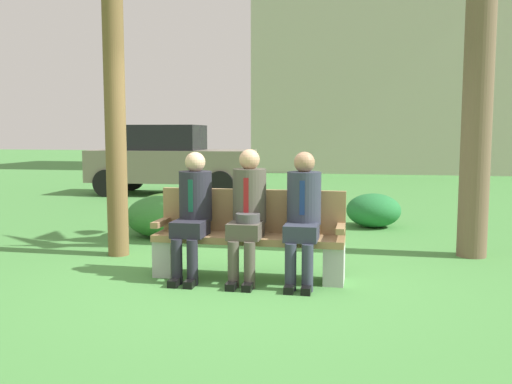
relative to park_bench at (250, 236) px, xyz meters
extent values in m
plane|color=#45843D|center=(-0.04, -0.19, -0.42)|extent=(80.00, 80.00, 0.00)
cube|color=#99754C|center=(0.00, -0.06, -0.01)|extent=(1.95, 0.44, 0.07)
cube|color=#99754C|center=(0.00, 0.13, 0.25)|extent=(1.95, 0.06, 0.45)
cube|color=#99754C|center=(-0.93, -0.06, 0.13)|extent=(0.08, 0.44, 0.06)
cube|color=#99754C|center=(0.93, -0.06, 0.13)|extent=(0.08, 0.44, 0.06)
cube|color=#B3B3B3|center=(-0.87, -0.06, -0.23)|extent=(0.20, 0.37, 0.38)
cube|color=#B3B3B3|center=(0.87, -0.06, -0.23)|extent=(0.20, 0.37, 0.38)
cube|color=#23232D|center=(-0.57, -0.23, 0.11)|extent=(0.32, 0.38, 0.16)
cylinder|color=#23232D|center=(-0.65, -0.42, -0.20)|extent=(0.11, 0.11, 0.45)
cylinder|color=#23232D|center=(-0.49, -0.42, -0.20)|extent=(0.11, 0.11, 0.45)
cube|color=black|center=(-0.65, -0.48, -0.39)|extent=(0.09, 0.22, 0.07)
cube|color=black|center=(-0.49, -0.48, -0.39)|extent=(0.09, 0.22, 0.07)
cylinder|color=#23232D|center=(-0.57, -0.04, 0.41)|extent=(0.34, 0.34, 0.51)
cube|color=#144C3D|center=(-0.57, -0.20, 0.43)|extent=(0.05, 0.01, 0.33)
sphere|color=tan|center=(-0.57, -0.04, 0.76)|extent=(0.21, 0.21, 0.21)
cube|color=#4C473D|center=(0.01, -0.23, 0.11)|extent=(0.32, 0.38, 0.16)
cylinder|color=#4C473D|center=(-0.07, -0.42, -0.20)|extent=(0.11, 0.11, 0.45)
cylinder|color=#4C473D|center=(0.09, -0.42, -0.20)|extent=(0.11, 0.11, 0.45)
cube|color=black|center=(-0.07, -0.48, -0.39)|extent=(0.09, 0.22, 0.07)
cube|color=black|center=(0.09, -0.48, -0.39)|extent=(0.09, 0.22, 0.07)
cylinder|color=#4C473D|center=(0.01, -0.04, 0.43)|extent=(0.34, 0.34, 0.55)
cube|color=maroon|center=(0.01, -0.20, 0.45)|extent=(0.05, 0.01, 0.35)
sphere|color=tan|center=(0.01, -0.04, 0.80)|extent=(0.21, 0.21, 0.21)
cylinder|color=#424242|center=(0.04, -0.25, 0.23)|extent=(0.24, 0.24, 0.09)
cube|color=#2D3342|center=(0.56, -0.23, 0.11)|extent=(0.32, 0.38, 0.16)
cylinder|color=#2D3342|center=(0.48, -0.42, -0.20)|extent=(0.11, 0.11, 0.45)
cylinder|color=#2D3342|center=(0.64, -0.42, -0.20)|extent=(0.11, 0.11, 0.45)
cube|color=black|center=(0.48, -0.48, -0.39)|extent=(0.09, 0.22, 0.07)
cube|color=black|center=(0.64, -0.48, -0.39)|extent=(0.09, 0.22, 0.07)
cylinder|color=#2D3342|center=(0.56, -0.04, 0.42)|extent=(0.34, 0.34, 0.52)
cube|color=navy|center=(0.56, -0.20, 0.44)|extent=(0.05, 0.01, 0.33)
sphere|color=#9E7556|center=(0.56, -0.04, 0.77)|extent=(0.21, 0.21, 0.21)
cylinder|color=brown|center=(2.44, 1.47, 1.98)|extent=(0.35, 0.35, 4.81)
cylinder|color=brown|center=(-1.79, 0.70, 1.43)|extent=(0.25, 0.25, 3.72)
ellipsoid|color=#356423|center=(-1.90, 2.57, -0.15)|extent=(0.89, 0.81, 0.55)
ellipsoid|color=#247136|center=(1.30, 3.38, -0.16)|extent=(0.86, 0.79, 0.54)
ellipsoid|color=#367B34|center=(-1.73, 1.94, -0.13)|extent=(0.95, 0.87, 0.59)
cube|color=slate|center=(-3.45, 7.27, 0.28)|extent=(3.95, 1.70, 0.76)
cube|color=black|center=(-3.60, 7.27, 0.96)|extent=(1.75, 1.42, 0.60)
cylinder|color=black|center=(-2.11, 8.10, -0.10)|extent=(0.64, 0.16, 0.64)
cylinder|color=black|center=(-2.06, 6.54, -0.10)|extent=(0.64, 0.16, 0.64)
cylinder|color=black|center=(-4.84, 8.00, -0.10)|extent=(0.64, 0.16, 0.64)
cylinder|color=black|center=(-4.79, 6.45, -0.10)|extent=(0.64, 0.16, 0.64)
cube|color=#BDB5A4|center=(3.67, 18.06, 5.26)|extent=(13.55, 6.25, 11.36)
camera|label=1|loc=(1.17, -5.52, 1.06)|focal=38.88mm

